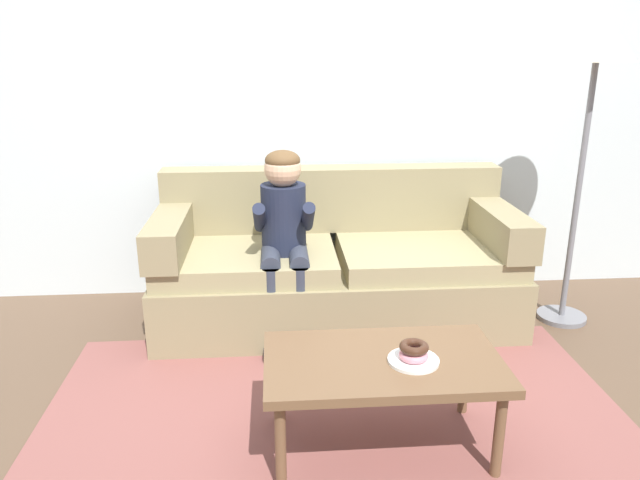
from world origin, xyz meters
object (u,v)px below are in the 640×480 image
coffee_table (383,368)px  person_child (284,227)px  couch (336,268)px  donut (414,355)px  floor_lamp (596,61)px

coffee_table → person_child: (-0.38, 1.12, 0.28)m
couch → donut: 1.38m
donut → couch: bearing=97.3°
person_child → floor_lamp: (1.75, 0.07, 0.91)m
person_child → floor_lamp: 1.97m
couch → floor_lamp: floor_lamp is taller
donut → floor_lamp: 2.07m
person_child → donut: person_child is taller
couch → coffee_table: (0.06, -1.32, 0.05)m
person_child → couch: bearing=32.3°
couch → coffee_table: couch is taller
coffee_table → couch: bearing=92.5°
coffee_table → donut: donut is taller
coffee_table → person_child: size_ratio=0.89×
person_child → coffee_table: bearing=-71.2°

